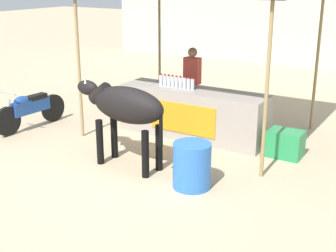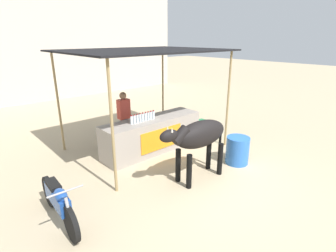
{
  "view_description": "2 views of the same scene",
  "coord_description": "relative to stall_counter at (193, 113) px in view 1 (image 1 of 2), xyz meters",
  "views": [
    {
      "loc": [
        4.24,
        -5.62,
        3.11
      ],
      "look_at": [
        0.39,
        0.63,
        0.72
      ],
      "focal_mm": 50.0,
      "sensor_mm": 36.0,
      "label": 1
    },
    {
      "loc": [
        -4.29,
        -3.28,
        3.1
      ],
      "look_at": [
        -0.15,
        1.37,
        0.98
      ],
      "focal_mm": 28.0,
      "sensor_mm": 36.0,
      "label": 2
    }
  ],
  "objects": [
    {
      "name": "cow",
      "position": [
        -0.22,
        -1.92,
        0.55
      ],
      "size": [
        1.84,
        0.61,
        1.44
      ],
      "color": "black",
      "rests_on": "ground"
    },
    {
      "name": "cooler_box",
      "position": [
        1.93,
        -0.1,
        -0.24
      ],
      "size": [
        0.6,
        0.44,
        0.48
      ],
      "primitive_type": "cube",
      "color": "#268C4C",
      "rests_on": "ground"
    },
    {
      "name": "vendor_behind_counter",
      "position": [
        -0.44,
        0.75,
        0.37
      ],
      "size": [
        0.34,
        0.22,
        1.65
      ],
      "color": "#383842",
      "rests_on": "ground"
    },
    {
      "name": "motorcycle_parked",
      "position": [
        -3.14,
        -1.34,
        -0.05
      ],
      "size": [
        0.55,
        1.8,
        0.9
      ],
      "color": "black",
      "rests_on": "ground"
    },
    {
      "name": "ground_plane",
      "position": [
        0.0,
        -2.2,
        -0.48
      ],
      "size": [
        60.0,
        60.0,
        0.0
      ],
      "primitive_type": "plane",
      "color": "tan"
    },
    {
      "name": "water_bottle_row",
      "position": [
        -0.35,
        -0.05,
        0.59
      ],
      "size": [
        0.79,
        0.07,
        0.25
      ],
      "color": "silver",
      "rests_on": "stall_counter"
    },
    {
      "name": "stall_counter",
      "position": [
        0.0,
        0.0,
        0.0
      ],
      "size": [
        3.0,
        0.82,
        0.96
      ],
      "color": "#9E9389",
      "rests_on": "ground"
    },
    {
      "name": "water_barrel",
      "position": [
        1.13,
        -2.07,
        -0.13
      ],
      "size": [
        0.58,
        0.58,
        0.71
      ],
      "primitive_type": "cylinder",
      "color": "blue",
      "rests_on": "ground"
    }
  ]
}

